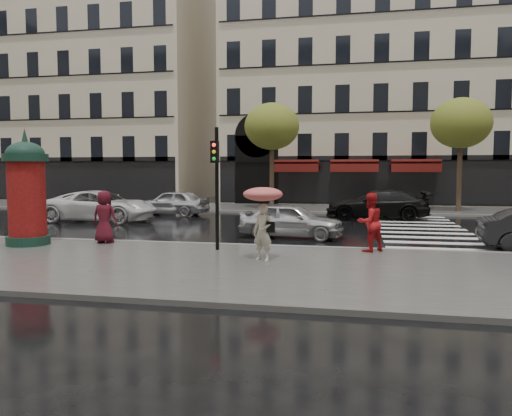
% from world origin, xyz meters
% --- Properties ---
extents(ground, '(160.00, 160.00, 0.00)m').
position_xyz_m(ground, '(0.00, 0.00, 0.00)').
color(ground, black).
rests_on(ground, ground).
extents(near_sidewalk, '(90.00, 7.00, 0.12)m').
position_xyz_m(near_sidewalk, '(0.00, -0.50, 0.06)').
color(near_sidewalk, '#474744').
rests_on(near_sidewalk, ground).
extents(far_sidewalk, '(90.00, 6.00, 0.12)m').
position_xyz_m(far_sidewalk, '(0.00, 19.00, 0.06)').
color(far_sidewalk, '#474744').
rests_on(far_sidewalk, ground).
extents(near_kerb, '(90.00, 0.25, 0.14)m').
position_xyz_m(near_kerb, '(0.00, 3.00, 0.07)').
color(near_kerb, slate).
rests_on(near_kerb, ground).
extents(far_kerb, '(90.00, 0.25, 0.14)m').
position_xyz_m(far_kerb, '(0.00, 16.00, 0.07)').
color(far_kerb, slate).
rests_on(far_kerb, ground).
extents(zebra_crossing, '(3.60, 11.75, 0.01)m').
position_xyz_m(zebra_crossing, '(6.00, 9.60, 0.01)').
color(zebra_crossing, silver).
rests_on(zebra_crossing, ground).
extents(bldg_far_corner, '(26.00, 14.00, 22.90)m').
position_xyz_m(bldg_far_corner, '(6.00, 30.00, 11.31)').
color(bldg_far_corner, '#B7A88C').
rests_on(bldg_far_corner, ground).
extents(bldg_far_left, '(24.00, 14.00, 22.90)m').
position_xyz_m(bldg_far_left, '(-22.00, 30.00, 11.31)').
color(bldg_far_left, '#B7A88C').
rests_on(bldg_far_left, ground).
extents(tree_far_left, '(3.40, 3.40, 6.64)m').
position_xyz_m(tree_far_left, '(-2.00, 18.00, 5.17)').
color(tree_far_left, '#38281C').
rests_on(tree_far_left, ground).
extents(tree_far_right, '(3.40, 3.40, 6.64)m').
position_xyz_m(tree_far_right, '(9.00, 18.00, 5.17)').
color(tree_far_right, '#38281C').
rests_on(tree_far_right, ground).
extents(woman_umbrella, '(1.05, 1.05, 2.03)m').
position_xyz_m(woman_umbrella, '(0.83, 0.31, 1.46)').
color(woman_umbrella, beige).
rests_on(woman_umbrella, near_sidewalk).
extents(woman_red, '(1.07, 1.04, 1.74)m').
position_xyz_m(woman_red, '(3.65, 2.40, 0.99)').
color(woman_red, red).
rests_on(woman_red, near_sidewalk).
extents(man_burgundy, '(0.85, 0.56, 1.74)m').
position_xyz_m(man_burgundy, '(-4.90, 2.40, 0.99)').
color(man_burgundy, '#4A0E1A').
rests_on(man_burgundy, near_sidewalk).
extents(morris_column, '(1.39, 1.39, 3.74)m').
position_xyz_m(morris_column, '(-7.15, 1.56, 1.91)').
color(morris_column, '#133125').
rests_on(morris_column, near_sidewalk).
extents(traffic_light, '(0.23, 0.34, 3.68)m').
position_xyz_m(traffic_light, '(-0.87, 1.73, 2.35)').
color(traffic_light, black).
rests_on(traffic_light, near_sidewalk).
extents(car_silver, '(4.01, 2.01, 1.31)m').
position_xyz_m(car_silver, '(0.88, 5.69, 0.66)').
color(car_silver, silver).
rests_on(car_silver, ground).
extents(car_white, '(5.48, 2.57, 1.52)m').
position_xyz_m(car_white, '(-9.00, 9.58, 0.76)').
color(car_white, white).
rests_on(car_white, ground).
extents(car_black, '(5.19, 2.16, 1.50)m').
position_xyz_m(car_black, '(4.25, 13.53, 0.75)').
color(car_black, black).
rests_on(car_black, ground).
extents(car_far_silver, '(4.27, 2.03, 1.41)m').
position_xyz_m(car_far_silver, '(-6.86, 13.51, 0.71)').
color(car_far_silver, '#BCBBC1').
rests_on(car_far_silver, ground).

